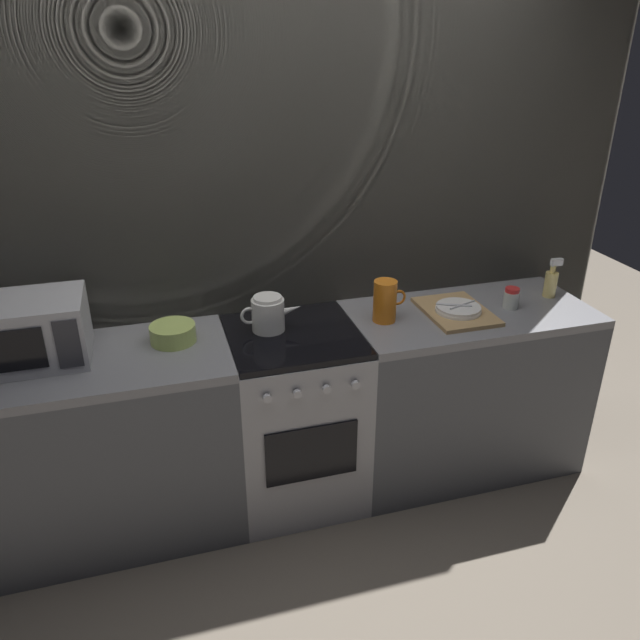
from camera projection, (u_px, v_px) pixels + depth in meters
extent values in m
plane|color=#6B6054|center=(297.00, 489.00, 3.19)|extent=(8.00, 8.00, 0.00)
cube|color=#B2AD9E|center=(276.00, 248.00, 2.96)|extent=(3.60, 0.05, 2.40)
cube|color=silver|center=(277.00, 250.00, 2.94)|extent=(3.58, 0.01, 2.39)
cube|color=#515459|center=(101.00, 452.00, 2.78)|extent=(1.20, 0.60, 0.86)
cube|color=gray|center=(85.00, 364.00, 2.58)|extent=(1.20, 0.60, 0.04)
cube|color=#9E9EA3|center=(295.00, 419.00, 3.00)|extent=(0.60, 0.60, 0.87)
cube|color=black|center=(293.00, 336.00, 2.81)|extent=(0.59, 0.59, 0.03)
cube|color=black|center=(312.00, 454.00, 2.73)|extent=(0.42, 0.01, 0.28)
cylinder|color=#B7B7BC|center=(267.00, 399.00, 2.53)|extent=(0.04, 0.02, 0.04)
cylinder|color=#B7B7BC|center=(297.00, 394.00, 2.56)|extent=(0.04, 0.02, 0.04)
cylinder|color=#B7B7BC|center=(327.00, 389.00, 2.60)|extent=(0.04, 0.02, 0.04)
cylinder|color=#B7B7BC|center=(356.00, 385.00, 2.63)|extent=(0.04, 0.02, 0.04)
cube|color=#515459|center=(462.00, 392.00, 3.23)|extent=(1.20, 0.60, 0.86)
cube|color=gray|center=(471.00, 314.00, 3.04)|extent=(1.20, 0.60, 0.04)
cube|color=#B2B2B7|center=(28.00, 331.00, 2.52)|extent=(0.46, 0.34, 0.27)
cube|color=black|center=(7.00, 352.00, 2.36)|extent=(0.28, 0.01, 0.17)
cube|color=#333338|center=(68.00, 344.00, 2.42)|extent=(0.09, 0.01, 0.21)
cylinder|color=white|center=(268.00, 315.00, 2.80)|extent=(0.15, 0.15, 0.15)
cylinder|color=white|center=(267.00, 298.00, 2.77)|extent=(0.13, 0.13, 0.02)
cone|color=white|center=(292.00, 309.00, 2.83)|extent=(0.10, 0.04, 0.05)
torus|color=white|center=(250.00, 316.00, 2.78)|extent=(0.08, 0.01, 0.08)
cylinder|color=#B7D166|center=(173.00, 333.00, 2.71)|extent=(0.20, 0.20, 0.08)
cylinder|color=orange|center=(385.00, 301.00, 2.88)|extent=(0.11, 0.11, 0.20)
torus|color=orange|center=(398.00, 298.00, 2.90)|extent=(0.08, 0.01, 0.08)
cube|color=tan|center=(456.00, 311.00, 3.00)|extent=(0.30, 0.40, 0.02)
cylinder|color=white|center=(458.00, 310.00, 2.97)|extent=(0.22, 0.22, 0.01)
cylinder|color=white|center=(458.00, 307.00, 2.97)|extent=(0.21, 0.21, 0.01)
cylinder|color=silver|center=(462.00, 305.00, 2.97)|extent=(0.16, 0.07, 0.01)
cube|color=silver|center=(454.00, 305.00, 2.96)|extent=(0.16, 0.09, 0.00)
cylinder|color=silver|center=(511.00, 300.00, 3.04)|extent=(0.08, 0.08, 0.08)
cylinder|color=red|center=(512.00, 290.00, 3.02)|extent=(0.07, 0.07, 0.02)
cylinder|color=#E5CC72|center=(550.00, 285.00, 3.16)|extent=(0.06, 0.06, 0.13)
cylinder|color=#E5CC72|center=(553.00, 269.00, 3.13)|extent=(0.03, 0.03, 0.04)
cube|color=white|center=(557.00, 262.00, 3.12)|extent=(0.06, 0.02, 0.04)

